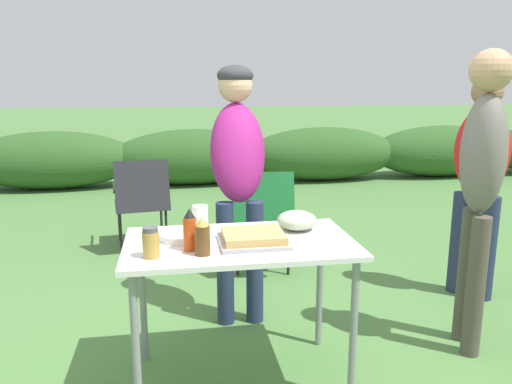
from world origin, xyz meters
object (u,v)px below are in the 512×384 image
plate_stack (182,236)px  standing_person_with_beanie (480,169)px  mixing_bowl (297,220)px  standing_person_in_dark_puffer (238,162)px  camp_chair_near_hedge (262,215)px  beer_bottle (202,237)px  spice_jar (151,243)px  standing_person_in_red_jacket (481,172)px  food_tray (253,238)px  hot_sauce_bottle (190,231)px  paper_cup_stack (200,218)px  folding_table (240,256)px  camp_chair_green_behind_table (142,198)px

plate_stack → standing_person_with_beanie: size_ratio=0.14×
mixing_bowl → standing_person_in_dark_puffer: bearing=110.9°
standing_person_in_dark_puffer → camp_chair_near_hedge: 0.94m
beer_bottle → plate_stack: bearing=109.2°
spice_jar → standing_person_in_red_jacket: 1.77m
food_tray → hot_sauce_bottle: 0.31m
standing_person_in_dark_puffer → camp_chair_near_hedge: bearing=70.4°
paper_cup_stack → camp_chair_near_hedge: paper_cup_stack is taller
plate_stack → standing_person_in_dark_puffer: bearing=61.8°
standing_person_in_red_jacket → camp_chair_near_hedge: (-0.94, 1.35, -0.55)m
spice_jar → standing_person_with_beanie: size_ratio=0.09×
folding_table → mixing_bowl: bearing=24.4°
standing_person_with_beanie → camp_chair_near_hedge: (-1.38, 0.70, -0.45)m
standing_person_in_dark_puffer → standing_person_in_red_jacket: standing_person_in_red_jacket is taller
paper_cup_stack → hot_sauce_bottle: bearing=-102.1°
plate_stack → standing_person_with_beanie: bearing=19.0°
folding_table → food_tray: size_ratio=3.40×
beer_bottle → standing_person_in_dark_puffer: (0.28, 0.91, 0.19)m
folding_table → beer_bottle: bearing=-138.0°
folding_table → paper_cup_stack: (-0.18, 0.20, 0.14)m
folding_table → standing_person_in_dark_puffer: standing_person_in_dark_puffer is taller
paper_cup_stack → hot_sauce_bottle: (-0.06, -0.30, 0.03)m
paper_cup_stack → hot_sauce_bottle: 0.30m
plate_stack → hot_sauce_bottle: size_ratio=1.10×
plate_stack → beer_bottle: bearing=-70.8°
mixing_bowl → standing_person_in_dark_puffer: (-0.23, 0.60, 0.22)m
folding_table → food_tray: (0.06, -0.05, 0.10)m
paper_cup_stack → spice_jar: bearing=-122.7°
folding_table → spice_jar: (-0.41, -0.17, 0.14)m
hot_sauce_bottle → camp_chair_near_hedge: hot_sauce_bottle is taller
standing_person_in_dark_puffer → camp_chair_green_behind_table: 1.70m
folding_table → mixing_bowl: size_ratio=5.30×
beer_bottle → standing_person_with_beanie: (1.94, 0.94, 0.09)m
plate_stack → spice_jar: spice_jar is taller
plate_stack → beer_bottle: size_ratio=1.26×
plate_stack → mixing_bowl: mixing_bowl is taller
mixing_bowl → camp_chair_near_hedge: (0.06, 1.32, -0.32)m
folding_table → standing_person_with_beanie: 1.93m
beer_bottle → standing_person_in_red_jacket: standing_person_in_red_jacket is taller
plate_stack → hot_sauce_bottle: 0.19m
paper_cup_stack → standing_person_with_beanie: (1.93, 0.57, 0.11)m
standing_person_in_dark_puffer → folding_table: bearing=-94.6°
folding_table → camp_chair_green_behind_table: camp_chair_green_behind_table is taller
standing_person_in_red_jacket → camp_chair_near_hedge: size_ratio=1.99×
standing_person_with_beanie → camp_chair_near_hedge: 1.61m
beer_bottle → spice_jar: bearing=179.1°
plate_stack → mixing_bowl: 0.60m
folding_table → spice_jar: size_ratio=8.06×
folding_table → beer_bottle: size_ratio=6.40×
camp_chair_near_hedge → hot_sauce_bottle: bearing=-104.8°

